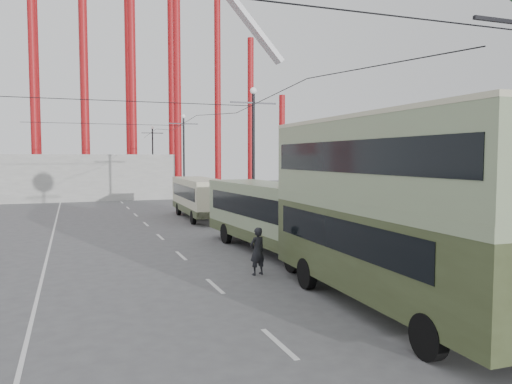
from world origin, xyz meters
name	(u,v)px	position (x,y,z in m)	size (l,w,h in m)	color
ground	(284,316)	(0.00, 0.00, 0.00)	(160.00, 160.00, 0.00)	#4F4F52
road_markings	(153,228)	(-0.86, 19.70, 0.01)	(12.52, 120.00, 0.01)	silver
lamp_post_mid	(253,158)	(5.60, 18.00, 4.68)	(3.20, 0.44, 9.32)	black
lamp_post_far	(184,157)	(5.60, 40.00, 4.68)	(3.20, 0.44, 9.32)	black
lamp_post_distant	(153,157)	(5.60, 62.00, 4.68)	(3.20, 0.44, 9.32)	black
roller_coaster	(95,19)	(-2.49, 56.89, 22.92)	(52.95, 5.00, 55.48)	maroon
fairground_shed	(70,177)	(-6.00, 47.00, 2.50)	(22.00, 10.00, 5.00)	gray
double_decker_bus	(389,202)	(3.18, -0.63, 3.34)	(3.05, 11.17, 5.97)	#333C20
single_decker_green	(276,214)	(3.52, 9.10, 1.91)	(3.57, 12.12, 3.38)	gray
single_decker_cream	(199,196)	(3.31, 23.88, 1.72)	(2.75, 9.89, 3.06)	#BEB999
pedestrian	(257,251)	(1.08, 5.13, 0.96)	(0.70, 0.46, 1.91)	black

